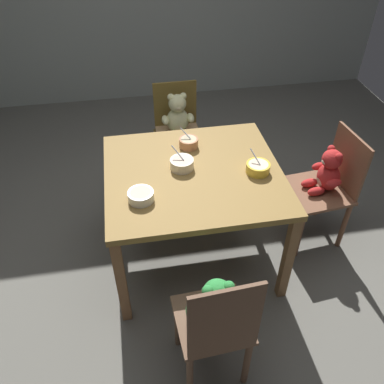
{
  "coord_description": "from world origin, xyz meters",
  "views": [
    {
      "loc": [
        -0.35,
        -1.93,
        2.23
      ],
      "look_at": [
        0.0,
        0.05,
        0.53
      ],
      "focal_mm": 37.53,
      "sensor_mm": 36.0,
      "label": 1
    }
  ],
  "objects_px": {
    "dining_table": "(193,182)",
    "porridge_bowl_terracotta_far_center": "(189,143)",
    "porridge_bowl_yellow_near_right": "(258,168)",
    "porridge_bowl_cream_center": "(182,164)",
    "teddy_chair_near_front": "(216,316)",
    "porridge_bowl_white_near_left": "(141,196)",
    "teddy_chair_near_right": "(326,180)",
    "teddy_chair_far_center": "(178,127)"
  },
  "relations": [
    {
      "from": "porridge_bowl_terracotta_far_center",
      "to": "teddy_chair_near_right",
      "type": "bearing_deg",
      "value": -14.48
    },
    {
      "from": "porridge_bowl_cream_center",
      "to": "porridge_bowl_white_near_left",
      "type": "relative_size",
      "value": 0.99
    },
    {
      "from": "porridge_bowl_cream_center",
      "to": "teddy_chair_far_center",
      "type": "bearing_deg",
      "value": 83.46
    },
    {
      "from": "dining_table",
      "to": "porridge_bowl_cream_center",
      "type": "distance_m",
      "value": 0.14
    },
    {
      "from": "porridge_bowl_terracotta_far_center",
      "to": "porridge_bowl_yellow_near_right",
      "type": "relative_size",
      "value": 0.85
    },
    {
      "from": "dining_table",
      "to": "porridge_bowl_cream_center",
      "type": "bearing_deg",
      "value": 142.08
    },
    {
      "from": "porridge_bowl_terracotta_far_center",
      "to": "porridge_bowl_white_near_left",
      "type": "height_order",
      "value": "porridge_bowl_terracotta_far_center"
    },
    {
      "from": "teddy_chair_near_front",
      "to": "teddy_chair_far_center",
      "type": "relative_size",
      "value": 1.06
    },
    {
      "from": "porridge_bowl_cream_center",
      "to": "porridge_bowl_white_near_left",
      "type": "distance_m",
      "value": 0.37
    },
    {
      "from": "teddy_chair_near_right",
      "to": "porridge_bowl_cream_center",
      "type": "bearing_deg",
      "value": -6.19
    },
    {
      "from": "dining_table",
      "to": "teddy_chair_near_right",
      "type": "xyz_separation_m",
      "value": [
        0.94,
        0.04,
        -0.14
      ]
    },
    {
      "from": "teddy_chair_near_front",
      "to": "porridge_bowl_white_near_left",
      "type": "distance_m",
      "value": 0.77
    },
    {
      "from": "porridge_bowl_white_near_left",
      "to": "porridge_bowl_yellow_near_right",
      "type": "bearing_deg",
      "value": 10.73
    },
    {
      "from": "dining_table",
      "to": "porridge_bowl_terracotta_far_center",
      "type": "height_order",
      "value": "porridge_bowl_terracotta_far_center"
    },
    {
      "from": "teddy_chair_near_right",
      "to": "porridge_bowl_yellow_near_right",
      "type": "height_order",
      "value": "porridge_bowl_yellow_near_right"
    },
    {
      "from": "teddy_chair_near_front",
      "to": "porridge_bowl_yellow_near_right",
      "type": "bearing_deg",
      "value": -31.7
    },
    {
      "from": "dining_table",
      "to": "teddy_chair_near_front",
      "type": "bearing_deg",
      "value": -93.16
    },
    {
      "from": "porridge_bowl_yellow_near_right",
      "to": "porridge_bowl_cream_center",
      "type": "xyz_separation_m",
      "value": [
        -0.45,
        0.12,
        0.0
      ]
    },
    {
      "from": "porridge_bowl_terracotta_far_center",
      "to": "porridge_bowl_cream_center",
      "type": "bearing_deg",
      "value": -109.55
    },
    {
      "from": "teddy_chair_near_right",
      "to": "teddy_chair_far_center",
      "type": "xyz_separation_m",
      "value": [
        -0.9,
        0.84,
        0.01
      ]
    },
    {
      "from": "porridge_bowl_white_near_left",
      "to": "dining_table",
      "type": "bearing_deg",
      "value": 31.49
    },
    {
      "from": "teddy_chair_near_right",
      "to": "porridge_bowl_yellow_near_right",
      "type": "xyz_separation_m",
      "value": [
        -0.55,
        -0.11,
        0.25
      ]
    },
    {
      "from": "porridge_bowl_terracotta_far_center",
      "to": "porridge_bowl_cream_center",
      "type": "relative_size",
      "value": 0.87
    },
    {
      "from": "dining_table",
      "to": "porridge_bowl_white_near_left",
      "type": "height_order",
      "value": "porridge_bowl_white_near_left"
    },
    {
      "from": "teddy_chair_far_center",
      "to": "porridge_bowl_yellow_near_right",
      "type": "xyz_separation_m",
      "value": [
        0.36,
        -0.95,
        0.24
      ]
    },
    {
      "from": "porridge_bowl_cream_center",
      "to": "dining_table",
      "type": "bearing_deg",
      "value": -37.92
    },
    {
      "from": "teddy_chair_near_front",
      "to": "porridge_bowl_terracotta_far_center",
      "type": "distance_m",
      "value": 1.18
    },
    {
      "from": "teddy_chair_near_right",
      "to": "porridge_bowl_cream_center",
      "type": "height_order",
      "value": "porridge_bowl_cream_center"
    },
    {
      "from": "dining_table",
      "to": "teddy_chair_far_center",
      "type": "height_order",
      "value": "teddy_chair_far_center"
    },
    {
      "from": "teddy_chair_far_center",
      "to": "teddy_chair_near_right",
      "type": "bearing_deg",
      "value": 46.6
    },
    {
      "from": "teddy_chair_near_right",
      "to": "teddy_chair_far_center",
      "type": "bearing_deg",
      "value": -48.48
    },
    {
      "from": "teddy_chair_far_center",
      "to": "porridge_bowl_cream_center",
      "type": "relative_size",
      "value": 5.83
    },
    {
      "from": "teddy_chair_near_front",
      "to": "porridge_bowl_terracotta_far_center",
      "type": "xyz_separation_m",
      "value": [
        0.07,
        1.16,
        0.23
      ]
    },
    {
      "from": "dining_table",
      "to": "porridge_bowl_yellow_near_right",
      "type": "distance_m",
      "value": 0.41
    },
    {
      "from": "porridge_bowl_cream_center",
      "to": "teddy_chair_near_front",
      "type": "bearing_deg",
      "value": -89.11
    },
    {
      "from": "dining_table",
      "to": "teddy_chair_near_front",
      "type": "height_order",
      "value": "teddy_chair_near_front"
    },
    {
      "from": "porridge_bowl_yellow_near_right",
      "to": "porridge_bowl_cream_center",
      "type": "distance_m",
      "value": 0.47
    },
    {
      "from": "porridge_bowl_yellow_near_right",
      "to": "porridge_bowl_cream_center",
      "type": "height_order",
      "value": "porridge_bowl_cream_center"
    },
    {
      "from": "teddy_chair_near_front",
      "to": "porridge_bowl_cream_center",
      "type": "xyz_separation_m",
      "value": [
        -0.01,
        0.93,
        0.23
      ]
    },
    {
      "from": "teddy_chair_near_right",
      "to": "teddy_chair_near_front",
      "type": "distance_m",
      "value": 1.35
    },
    {
      "from": "teddy_chair_near_right",
      "to": "porridge_bowl_terracotta_far_center",
      "type": "bearing_deg",
      "value": -20.02
    },
    {
      "from": "teddy_chair_near_right",
      "to": "porridge_bowl_terracotta_far_center",
      "type": "relative_size",
      "value": 6.68
    }
  ]
}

